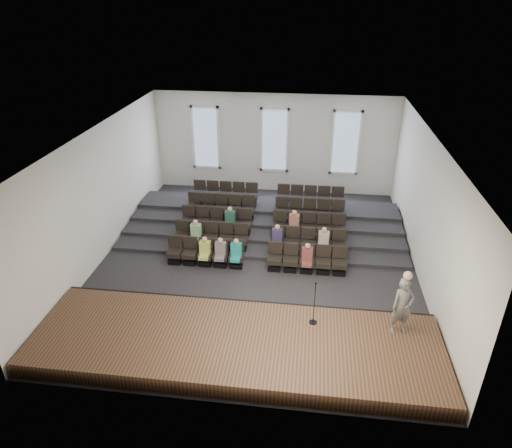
# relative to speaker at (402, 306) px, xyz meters

# --- Properties ---
(ground) EXTENTS (14.00, 14.00, 0.00)m
(ground) POSITION_rel_speaker_xyz_m (-4.69, 4.20, -1.39)
(ground) COLOR black
(ground) RESTS_ON ground
(ceiling) EXTENTS (12.00, 14.00, 0.02)m
(ceiling) POSITION_rel_speaker_xyz_m (-4.69, 4.20, 3.62)
(ceiling) COLOR white
(ceiling) RESTS_ON ground
(wall_back) EXTENTS (12.00, 0.04, 5.00)m
(wall_back) POSITION_rel_speaker_xyz_m (-4.69, 11.22, 1.11)
(wall_back) COLOR silver
(wall_back) RESTS_ON ground
(wall_front) EXTENTS (12.00, 0.04, 5.00)m
(wall_front) POSITION_rel_speaker_xyz_m (-4.69, -2.82, 1.11)
(wall_front) COLOR silver
(wall_front) RESTS_ON ground
(wall_left) EXTENTS (0.04, 14.00, 5.00)m
(wall_left) POSITION_rel_speaker_xyz_m (-10.71, 4.20, 1.11)
(wall_left) COLOR silver
(wall_left) RESTS_ON ground
(wall_right) EXTENTS (0.04, 14.00, 5.00)m
(wall_right) POSITION_rel_speaker_xyz_m (1.33, 4.20, 1.11)
(wall_right) COLOR silver
(wall_right) RESTS_ON ground
(stage) EXTENTS (11.80, 3.60, 0.50)m
(stage) POSITION_rel_speaker_xyz_m (-4.69, -0.90, -1.14)
(stage) COLOR #513923
(stage) RESTS_ON ground
(stage_lip) EXTENTS (11.80, 0.06, 0.52)m
(stage_lip) POSITION_rel_speaker_xyz_m (-4.69, 0.87, -1.14)
(stage_lip) COLOR black
(stage_lip) RESTS_ON ground
(risers) EXTENTS (11.80, 4.80, 0.60)m
(risers) POSITION_rel_speaker_xyz_m (-4.69, 7.37, -1.20)
(risers) COLOR black
(risers) RESTS_ON ground
(seating_rows) EXTENTS (6.80, 4.70, 1.67)m
(seating_rows) POSITION_rel_speaker_xyz_m (-4.69, 5.74, -0.71)
(seating_rows) COLOR black
(seating_rows) RESTS_ON ground
(windows) EXTENTS (8.44, 0.10, 3.24)m
(windows) POSITION_rel_speaker_xyz_m (-4.69, 11.15, 1.31)
(windows) COLOR white
(windows) RESTS_ON wall_back
(audience) EXTENTS (5.45, 2.64, 1.10)m
(audience) POSITION_rel_speaker_xyz_m (-4.83, 4.42, -0.60)
(audience) COLOR #ACBF4C
(audience) RESTS_ON seating_rows
(speaker) EXTENTS (0.74, 0.59, 1.78)m
(speaker) POSITION_rel_speaker_xyz_m (0.00, 0.00, 0.00)
(speaker) COLOR #5D5A58
(speaker) RESTS_ON stage
(mic_stand) EXTENTS (0.24, 0.24, 1.46)m
(mic_stand) POSITION_rel_speaker_xyz_m (-2.48, 0.06, -0.46)
(mic_stand) COLOR black
(mic_stand) RESTS_ON stage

